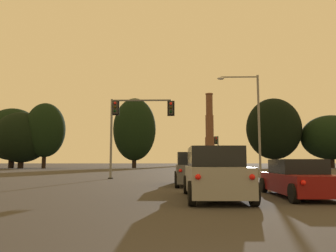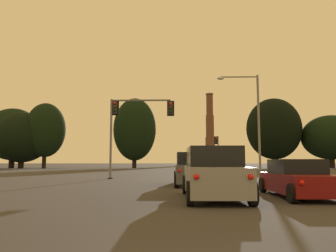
% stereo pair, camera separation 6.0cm
% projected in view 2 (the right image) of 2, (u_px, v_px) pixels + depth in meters
% --- Properties ---
extents(suv_center_lane_second, '(2.16, 4.93, 1.86)m').
position_uv_depth(suv_center_lane_second, '(213.00, 174.00, 11.87)').
color(suv_center_lane_second, gray).
rests_on(suv_center_lane_second, ground_plane).
extents(sedan_right_lane_second, '(2.02, 4.72, 1.43)m').
position_uv_depth(sedan_right_lane_second, '(298.00, 179.00, 12.46)').
color(sedan_right_lane_second, maroon).
rests_on(sedan_right_lane_second, ground_plane).
extents(suv_center_lane_front, '(2.16, 4.93, 1.86)m').
position_uv_depth(suv_center_lane_front, '(192.00, 169.00, 18.76)').
color(suv_center_lane_front, '#4C4F54').
rests_on(suv_center_lane_front, ground_plane).
extents(traffic_light_far_right, '(0.78, 0.50, 5.45)m').
position_uv_depth(traffic_light_far_right, '(217.00, 148.00, 52.07)').
color(traffic_light_far_right, slate).
rests_on(traffic_light_far_right, ground_plane).
extents(traffic_light_overhead_left, '(5.26, 0.50, 6.37)m').
position_uv_depth(traffic_light_overhead_left, '(132.00, 118.00, 26.22)').
color(traffic_light_overhead_left, slate).
rests_on(traffic_light_overhead_left, ground_plane).
extents(street_lamp, '(3.75, 0.36, 9.15)m').
position_uv_depth(street_lamp, '(252.00, 114.00, 29.27)').
color(street_lamp, slate).
rests_on(street_lamp, ground_plane).
extents(smokestack, '(8.02, 8.02, 38.28)m').
position_uv_depth(smokestack, '(210.00, 136.00, 175.06)').
color(smokestack, '#523427').
rests_on(smokestack, ground_plane).
extents(treeline_center_right, '(12.26, 11.03, 11.41)m').
position_uv_depth(treeline_center_right, '(330.00, 137.00, 70.62)').
color(treeline_center_right, black).
rests_on(treeline_center_right, ground_plane).
extents(treeline_center_left, '(11.92, 10.73, 12.87)m').
position_uv_depth(treeline_center_left, '(13.00, 134.00, 70.58)').
color(treeline_center_left, black).
rests_on(treeline_center_left, ground_plane).
extents(treeline_left_mid, '(9.31, 8.38, 15.31)m').
position_uv_depth(treeline_left_mid, '(135.00, 129.00, 71.73)').
color(treeline_left_mid, black).
rests_on(treeline_left_mid, ground_plane).
extents(treeline_right_mid, '(11.87, 10.69, 15.31)m').
position_uv_depth(treeline_right_mid, '(274.00, 129.00, 71.89)').
color(treeline_right_mid, black).
rests_on(treeline_right_mid, ground_plane).
extents(treeline_far_right, '(8.08, 7.28, 13.35)m').
position_uv_depth(treeline_far_right, '(45.00, 130.00, 66.75)').
color(treeline_far_right, black).
rests_on(treeline_far_right, ground_plane).
extents(treeline_far_left, '(11.52, 10.37, 11.56)m').
position_uv_depth(treeline_far_left, '(22.00, 137.00, 67.29)').
color(treeline_far_left, black).
rests_on(treeline_far_left, ground_plane).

